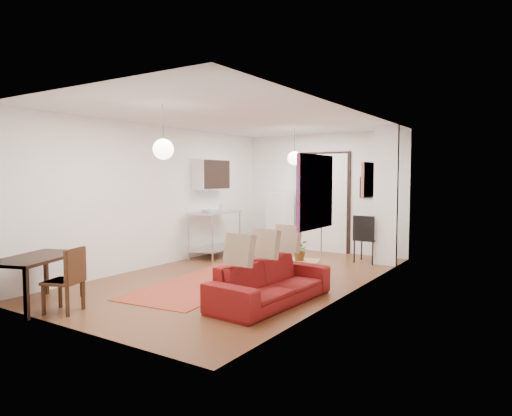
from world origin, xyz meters
The scene contains 27 objects.
floor centered at (0.00, 0.00, 0.00)m, with size 7.00×7.00×0.00m, color brown.
ceiling centered at (0.00, 0.00, 2.90)m, with size 4.20×7.00×0.02m, color silver.
wall_back centered at (0.00, 3.50, 1.45)m, with size 4.20×0.02×2.90m, color white.
wall_front centered at (0.00, -3.50, 1.45)m, with size 4.20×0.02×2.90m, color white.
wall_left centered at (-2.10, 0.00, 1.45)m, with size 0.02×7.00×2.90m, color white.
wall_right centered at (2.10, 0.00, 1.45)m, with size 0.02×7.00×2.90m, color white.
double_doors centered at (0.00, 3.46, 1.20)m, with size 1.44×0.06×2.50m, color white.
stub_partition centered at (1.85, 2.55, 1.45)m, with size 0.50×0.10×2.90m, color white.
wall_cabinet centered at (-1.92, 1.50, 1.90)m, with size 0.35×1.00×0.70m, color white.
painting_popart centered at (2.08, -1.25, 1.65)m, with size 0.05×1.00×1.00m, color red.
painting_abstract centered at (2.08, 0.80, 1.80)m, with size 0.05×0.50×0.60m, color #F2E7CA.
poster_back centered at (1.15, 3.47, 1.60)m, with size 0.40×0.03×0.50m, color red.
print_left centered at (-2.07, 2.00, 1.95)m, with size 0.03×0.44×0.54m, color #945B3D.
pendant_back centered at (0.00, 2.00, 2.25)m, with size 0.30×0.30×0.80m.
pendant_front centered at (0.00, -2.00, 2.25)m, with size 0.30×0.30×0.80m.
kilim_rug centered at (-0.28, -0.47, 0.00)m, with size 1.42×3.80×0.01m, color #A83F2A.
sofa centered at (1.35, -1.20, 0.31)m, with size 0.83×2.13×0.62m, color maroon.
coffee_table centered at (0.96, 0.27, 0.33)m, with size 0.94×0.69×0.38m.
potted_plant centered at (1.06, 0.27, 0.56)m, with size 0.29×0.33×0.37m, color #2C632F.
kitchen_counter centered at (-1.74, 1.41, 0.71)m, with size 0.87×1.46×1.06m.
bowl centered at (-1.75, 1.11, 1.09)m, with size 0.25×0.25×0.06m, color beige.
soap_bottle centered at (-1.75, 1.66, 1.17)m, with size 0.10×0.10×0.22m, color teal.
fridge centered at (-1.03, 3.15, 0.73)m, with size 0.51×0.51×1.46m, color white.
dining_table centered at (-1.39, -3.15, 0.64)m, with size 1.13×1.47×0.72m.
dining_chair_near centered at (-0.79, -3.04, 0.51)m, with size 0.54×0.65×0.89m.
dining_chair_far centered at (-0.79, -3.06, 0.51)m, with size 0.54×0.65×0.89m.
black_side_chair centered at (1.44, 2.74, 0.60)m, with size 0.48×0.48×1.03m.
Camera 1 is at (4.75, -6.83, 1.86)m, focal length 32.00 mm.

